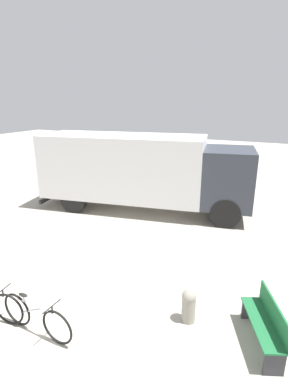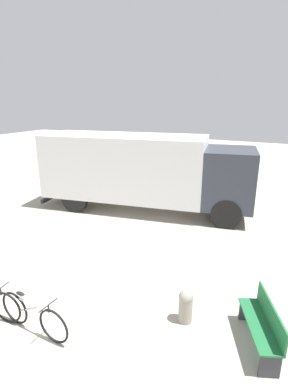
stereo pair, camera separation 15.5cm
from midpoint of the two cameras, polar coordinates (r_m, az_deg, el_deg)
ground_plane at (r=6.44m, az=-16.71°, el=-25.84°), size 60.00×60.00×0.00m
delivery_truck at (r=11.83m, az=0.09°, el=4.43°), size 8.50×3.79×2.99m
park_bench at (r=6.26m, az=22.45°, el=-22.19°), size 0.93×1.47×0.89m
bicycle_middle at (r=6.51m, az=-19.69°, el=-21.29°), size 1.75×0.44×0.79m
bollard_near_bench at (r=6.47m, az=8.67°, el=-20.46°), size 0.29×0.29×0.72m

